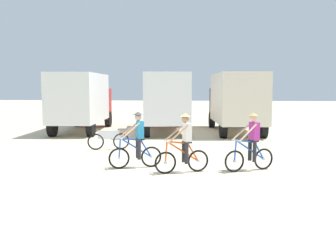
% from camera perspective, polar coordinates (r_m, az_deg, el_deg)
% --- Properties ---
extents(ground_plane, '(120.00, 120.00, 0.00)m').
position_cam_1_polar(ground_plane, '(11.53, -3.76, -7.13)').
color(ground_plane, beige).
extents(box_truck_white_box, '(2.81, 6.89, 3.35)m').
position_cam_1_polar(box_truck_white_box, '(22.51, -12.90, 3.93)').
color(box_truck_white_box, white).
rests_on(box_truck_white_box, ground).
extents(box_truck_avon_van, '(3.33, 7.02, 3.35)m').
position_cam_1_polar(box_truck_avon_van, '(21.72, -0.57, 4.01)').
color(box_truck_avon_van, white).
rests_on(box_truck_avon_van, ground).
extents(box_truck_cream_rv, '(2.98, 6.94, 3.35)m').
position_cam_1_polar(box_truck_cream_rv, '(21.73, 10.20, 3.92)').
color(box_truck_cream_rv, beige).
rests_on(box_truck_cream_rv, ground).
extents(cyclist_orange_shirt, '(1.64, 0.75, 1.82)m').
position_cam_1_polar(cyclist_orange_shirt, '(12.13, -4.71, -2.42)').
color(cyclist_orange_shirt, black).
rests_on(cyclist_orange_shirt, ground).
extents(cyclist_cowboy_hat, '(1.62, 0.79, 1.82)m').
position_cam_1_polar(cyclist_cowboy_hat, '(11.43, 2.42, -2.93)').
color(cyclist_cowboy_hat, black).
rests_on(cyclist_cowboy_hat, ground).
extents(cyclist_near_camera, '(1.58, 0.85, 1.82)m').
position_cam_1_polar(cyclist_near_camera, '(11.97, 12.47, -2.66)').
color(cyclist_near_camera, black).
rests_on(cyclist_near_camera, ground).
extents(bicycle_spare, '(1.69, 0.61, 0.97)m').
position_cam_1_polar(bicycle_spare, '(15.89, -8.97, -2.12)').
color(bicycle_spare, black).
rests_on(bicycle_spare, ground).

